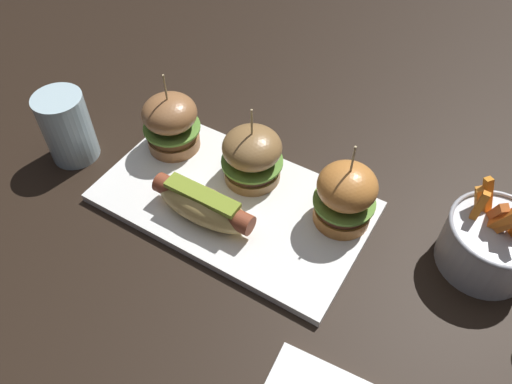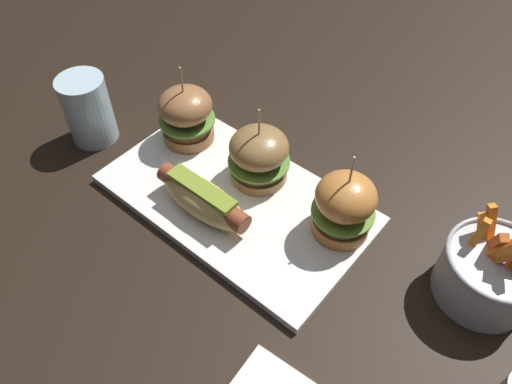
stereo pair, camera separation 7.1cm
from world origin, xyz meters
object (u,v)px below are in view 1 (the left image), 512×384
slider_right (345,196)px  fries_bucket (491,243)px  platter_main (233,202)px  water_glass (67,127)px  slider_left (171,123)px  slider_center (253,156)px  hot_dog (203,205)px

slider_right → fries_bucket: 0.20m
platter_main → slider_right: (0.16, 0.05, 0.06)m
water_glass → slider_left: bearing=33.6°
water_glass → fries_bucket: bearing=12.1°
slider_center → water_glass: (-0.29, -0.10, -0.00)m
platter_main → slider_left: size_ratio=2.89×
platter_main → fries_bucket: fries_bucket is taller
slider_left → slider_center: bearing=2.5°
slider_center → water_glass: size_ratio=1.13×
fries_bucket → slider_center: bearing=-173.8°
slider_left → slider_center: slider_left is taller
fries_bucket → slider_left: bearing=-174.9°
slider_right → hot_dog: bearing=-149.8°
hot_dog → fries_bucket: (0.37, 0.15, 0.00)m
hot_dog → slider_left: size_ratio=1.15×
platter_main → slider_right: 0.18m
water_glass → slider_right: bearing=12.0°
fries_bucket → water_glass: size_ratio=1.14×
slider_left → water_glass: size_ratio=1.19×
slider_right → fries_bucket: slider_right is taller
platter_main → fries_bucket: bearing=14.9°
slider_left → water_glass: bearing=-146.4°
slider_center → slider_left: bearing=-177.5°
hot_dog → water_glass: bearing=178.5°
hot_dog → slider_center: size_ratio=1.21×
slider_left → fries_bucket: bearing=5.1°
slider_center → slider_right: 0.16m
slider_left → slider_right: size_ratio=0.97×
slider_center → platter_main: bearing=-91.0°
slider_left → platter_main: bearing=-18.2°
platter_main → hot_dog: 0.06m
platter_main → slider_center: slider_center is taller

